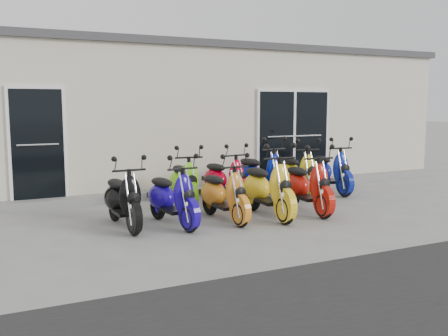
{
  "coord_description": "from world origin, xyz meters",
  "views": [
    {
      "loc": [
        -4.07,
        -7.94,
        1.98
      ],
      "look_at": [
        0.0,
        0.6,
        0.75
      ],
      "focal_mm": 40.0,
      "sensor_mm": 36.0,
      "label": 1
    }
  ],
  "objects_px": {
    "scooter_back_green": "(184,175)",
    "scooter_front_orange_a": "(223,186)",
    "scooter_back_yellow": "(298,166)",
    "scooter_front_blue": "(172,189)",
    "scooter_back_blue": "(261,168)",
    "scooter_back_extra": "(330,164)",
    "scooter_front_orange_b": "(267,179)",
    "scooter_back_red": "(225,172)",
    "scooter_front_black": "(123,191)",
    "scooter_front_red": "(307,178)"
  },
  "relations": [
    {
      "from": "scooter_back_green",
      "to": "scooter_back_blue",
      "type": "distance_m",
      "value": 1.66
    },
    {
      "from": "scooter_front_red",
      "to": "scooter_front_orange_a",
      "type": "bearing_deg",
      "value": -176.82
    },
    {
      "from": "scooter_back_red",
      "to": "scooter_front_blue",
      "type": "bearing_deg",
      "value": -147.85
    },
    {
      "from": "scooter_front_orange_b",
      "to": "scooter_back_yellow",
      "type": "distance_m",
      "value": 2.19
    },
    {
      "from": "scooter_front_red",
      "to": "scooter_back_yellow",
      "type": "xyz_separation_m",
      "value": [
        0.78,
        1.45,
        -0.0
      ]
    },
    {
      "from": "scooter_front_orange_a",
      "to": "scooter_back_red",
      "type": "relative_size",
      "value": 0.98
    },
    {
      "from": "scooter_back_red",
      "to": "scooter_back_blue",
      "type": "relative_size",
      "value": 0.91
    },
    {
      "from": "scooter_front_blue",
      "to": "scooter_back_extra",
      "type": "distance_m",
      "value": 4.39
    },
    {
      "from": "scooter_front_orange_b",
      "to": "scooter_back_red",
      "type": "relative_size",
      "value": 1.1
    },
    {
      "from": "scooter_back_red",
      "to": "scooter_back_yellow",
      "type": "relative_size",
      "value": 0.95
    },
    {
      "from": "scooter_front_black",
      "to": "scooter_front_blue",
      "type": "xyz_separation_m",
      "value": [
        0.75,
        -0.19,
        0.0
      ]
    },
    {
      "from": "scooter_front_blue",
      "to": "scooter_back_blue",
      "type": "relative_size",
      "value": 0.9
    },
    {
      "from": "scooter_back_green",
      "to": "scooter_back_blue",
      "type": "bearing_deg",
      "value": 3.9
    },
    {
      "from": "scooter_back_red",
      "to": "scooter_back_blue",
      "type": "distance_m",
      "value": 0.78
    },
    {
      "from": "scooter_back_red",
      "to": "scooter_back_extra",
      "type": "bearing_deg",
      "value": -9.13
    },
    {
      "from": "scooter_front_orange_a",
      "to": "scooter_back_green",
      "type": "xyz_separation_m",
      "value": [
        -0.17,
        1.43,
        0.02
      ]
    },
    {
      "from": "scooter_back_blue",
      "to": "scooter_back_yellow",
      "type": "distance_m",
      "value": 0.94
    },
    {
      "from": "scooter_front_blue",
      "to": "scooter_back_extra",
      "type": "bearing_deg",
      "value": 9.08
    },
    {
      "from": "scooter_back_yellow",
      "to": "scooter_front_blue",
      "type": "bearing_deg",
      "value": -152.35
    },
    {
      "from": "scooter_front_orange_b",
      "to": "scooter_front_red",
      "type": "height_order",
      "value": "scooter_front_orange_b"
    },
    {
      "from": "scooter_front_blue",
      "to": "scooter_back_green",
      "type": "relative_size",
      "value": 0.99
    },
    {
      "from": "scooter_front_black",
      "to": "scooter_back_yellow",
      "type": "xyz_separation_m",
      "value": [
        4.09,
        1.15,
        0.03
      ]
    },
    {
      "from": "scooter_front_orange_b",
      "to": "scooter_back_red",
      "type": "bearing_deg",
      "value": 95.49
    },
    {
      "from": "scooter_front_black",
      "to": "scooter_front_red",
      "type": "relative_size",
      "value": 0.94
    },
    {
      "from": "scooter_front_black",
      "to": "scooter_front_orange_a",
      "type": "height_order",
      "value": "scooter_front_black"
    },
    {
      "from": "scooter_front_red",
      "to": "scooter_back_green",
      "type": "height_order",
      "value": "scooter_front_red"
    },
    {
      "from": "scooter_back_blue",
      "to": "scooter_back_green",
      "type": "bearing_deg",
      "value": 169.44
    },
    {
      "from": "scooter_front_orange_b",
      "to": "scooter_back_blue",
      "type": "relative_size",
      "value": 1.0
    },
    {
      "from": "scooter_back_blue",
      "to": "scooter_front_orange_a",
      "type": "bearing_deg",
      "value": -145.74
    },
    {
      "from": "scooter_back_green",
      "to": "scooter_back_extra",
      "type": "xyz_separation_m",
      "value": [
        3.45,
        -0.04,
        0.03
      ]
    },
    {
      "from": "scooter_front_blue",
      "to": "scooter_back_red",
      "type": "relative_size",
      "value": 0.99
    },
    {
      "from": "scooter_back_green",
      "to": "scooter_front_orange_a",
      "type": "bearing_deg",
      "value": -76.83
    },
    {
      "from": "scooter_front_blue",
      "to": "scooter_back_blue",
      "type": "xyz_separation_m",
      "value": [
        2.4,
        1.3,
        0.06
      ]
    },
    {
      "from": "scooter_front_black",
      "to": "scooter_back_yellow",
      "type": "relative_size",
      "value": 0.95
    },
    {
      "from": "scooter_front_blue",
      "to": "scooter_back_yellow",
      "type": "distance_m",
      "value": 3.59
    },
    {
      "from": "scooter_front_red",
      "to": "scooter_back_extra",
      "type": "height_order",
      "value": "scooter_front_red"
    },
    {
      "from": "scooter_front_black",
      "to": "scooter_back_extra",
      "type": "distance_m",
      "value": 5.07
    },
    {
      "from": "scooter_front_black",
      "to": "scooter_front_orange_a",
      "type": "relative_size",
      "value": 1.02
    },
    {
      "from": "scooter_front_orange_a",
      "to": "scooter_back_extra",
      "type": "bearing_deg",
      "value": 19.16
    },
    {
      "from": "scooter_back_extra",
      "to": "scooter_back_yellow",
      "type": "bearing_deg",
      "value": -174.21
    },
    {
      "from": "scooter_back_blue",
      "to": "scooter_back_yellow",
      "type": "height_order",
      "value": "scooter_back_blue"
    },
    {
      "from": "scooter_front_black",
      "to": "scooter_back_extra",
      "type": "bearing_deg",
      "value": 10.65
    },
    {
      "from": "scooter_front_black",
      "to": "scooter_back_red",
      "type": "xyz_separation_m",
      "value": [
        2.38,
        1.19,
        0.0
      ]
    },
    {
      "from": "scooter_back_red",
      "to": "scooter_back_blue",
      "type": "bearing_deg",
      "value": -14.23
    },
    {
      "from": "scooter_back_blue",
      "to": "scooter_back_extra",
      "type": "distance_m",
      "value": 1.79
    },
    {
      "from": "scooter_front_red",
      "to": "scooter_back_red",
      "type": "bearing_deg",
      "value": 127.29
    },
    {
      "from": "scooter_front_blue",
      "to": "scooter_front_red",
      "type": "bearing_deg",
      "value": -11.1
    },
    {
      "from": "scooter_front_orange_b",
      "to": "scooter_back_red",
      "type": "xyz_separation_m",
      "value": [
        -0.09,
        1.51,
        -0.06
      ]
    },
    {
      "from": "scooter_front_black",
      "to": "scooter_front_red",
      "type": "xyz_separation_m",
      "value": [
        3.31,
        -0.3,
        0.04
      ]
    },
    {
      "from": "scooter_back_red",
      "to": "scooter_back_green",
      "type": "bearing_deg",
      "value": 172.05
    }
  ]
}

